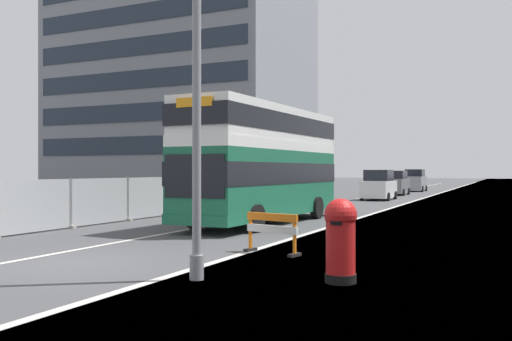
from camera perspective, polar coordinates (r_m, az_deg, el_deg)
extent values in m
cube|color=#424244|center=(14.16, -18.38, -9.18)|extent=(140.00, 280.00, 0.10)
cube|color=#B2AFA8|center=(12.28, -7.79, -10.39)|extent=(0.24, 196.00, 0.01)
cube|color=silver|center=(15.17, -22.35, -8.38)|extent=(0.16, 168.00, 0.01)
cube|color=#196042|center=(23.15, 0.79, -1.27)|extent=(2.85, 10.58, 2.66)
cube|color=white|center=(23.16, 0.79, 2.52)|extent=(2.85, 10.58, 0.40)
cube|color=white|center=(23.22, 0.79, 4.72)|extent=(2.82, 10.47, 1.38)
cube|color=black|center=(23.14, 0.79, -0.28)|extent=(2.88, 10.68, 0.85)
cube|color=black|center=(23.22, 0.79, 4.72)|extent=(2.87, 10.63, 0.76)
cube|color=black|center=(18.54, -6.38, -0.58)|extent=(2.36, 0.12, 1.46)
cube|color=orange|center=(18.68, -6.38, 7.02)|extent=(1.41, 0.10, 0.32)
cube|color=#196042|center=(23.20, 0.79, -4.11)|extent=(2.88, 10.68, 0.36)
cylinder|color=black|center=(21.00, -6.30, -4.63)|extent=(0.33, 1.01, 1.00)
cylinder|color=black|center=(19.73, -0.02, -4.94)|extent=(0.33, 1.01, 1.00)
cylinder|color=black|center=(26.36, 1.03, -3.67)|extent=(0.33, 1.01, 1.00)
cylinder|color=black|center=(25.35, 6.28, -3.82)|extent=(0.33, 1.01, 1.00)
cylinder|color=gray|center=(11.48, -6.12, 11.07)|extent=(0.18, 0.18, 8.83)
cylinder|color=gray|center=(11.44, -6.12, -9.87)|extent=(0.29, 0.29, 0.50)
cylinder|color=black|center=(11.25, 8.69, -10.88)|extent=(0.63, 0.63, 0.18)
cylinder|color=red|center=(11.14, 8.69, -7.50)|extent=(0.58, 0.58, 1.16)
sphere|color=red|center=(11.08, 8.69, -4.53)|extent=(0.65, 0.65, 0.65)
cube|color=black|center=(10.80, 8.24, -5.39)|extent=(0.22, 0.03, 0.07)
cube|color=orange|center=(14.71, 1.64, -4.81)|extent=(1.60, 0.46, 0.20)
cube|color=white|center=(14.74, 1.64, -6.05)|extent=(1.60, 0.46, 0.20)
cube|color=orange|center=(15.21, -0.58, -6.49)|extent=(0.08, 0.08, 0.97)
cube|color=black|center=(15.27, -0.58, -8.15)|extent=(0.24, 0.46, 0.08)
cube|color=orange|center=(14.33, 3.99, -6.89)|extent=(0.08, 0.08, 0.97)
cube|color=black|center=(14.39, 3.99, -8.66)|extent=(0.24, 0.46, 0.08)
cube|color=#A8AAAD|center=(20.94, -21.77, -3.38)|extent=(0.04, 3.26, 1.83)
cube|color=#A8AAAD|center=(23.39, -15.66, -3.01)|extent=(0.04, 3.26, 1.83)
cube|color=#A8AAAD|center=(26.05, -10.75, -2.70)|extent=(0.04, 3.26, 1.83)
cube|color=#A8AAAD|center=(28.87, -6.78, -2.42)|extent=(0.04, 3.26, 1.83)
cylinder|color=#939699|center=(22.13, -18.54, -3.19)|extent=(0.06, 0.06, 1.93)
cube|color=gray|center=(22.20, -18.54, -5.52)|extent=(0.44, 0.20, 0.12)
cylinder|color=#939699|center=(24.70, -13.07, -2.85)|extent=(0.06, 0.06, 1.93)
cube|color=gray|center=(24.76, -13.07, -4.94)|extent=(0.44, 0.20, 0.12)
cylinder|color=#939699|center=(27.44, -8.66, -2.55)|extent=(0.06, 0.06, 1.93)
cube|color=gray|center=(27.50, -8.66, -4.44)|extent=(0.44, 0.20, 0.12)
cylinder|color=#939699|center=(30.32, -5.08, -2.30)|extent=(0.06, 0.06, 1.93)
cube|color=gray|center=(30.37, -5.08, -4.01)|extent=(0.44, 0.20, 0.12)
cube|color=silver|center=(41.94, 12.51, -1.88)|extent=(1.90, 4.12, 1.22)
cube|color=black|center=(41.92, 12.51, -0.49)|extent=(1.75, 2.27, 0.81)
cylinder|color=black|center=(43.01, 14.11, -2.49)|extent=(0.20, 0.60, 0.60)
cylinder|color=black|center=(43.42, 11.65, -2.46)|extent=(0.20, 0.60, 0.60)
cylinder|color=black|center=(40.51, 13.42, -2.64)|extent=(0.20, 0.60, 0.60)
cylinder|color=black|center=(40.94, 10.81, -2.62)|extent=(0.20, 0.60, 0.60)
cube|color=slate|center=(50.40, 14.14, -1.53)|extent=(1.83, 4.19, 1.25)
cube|color=black|center=(50.38, 14.14, -0.42)|extent=(1.68, 2.31, 0.71)
cylinder|color=black|center=(51.53, 15.42, -2.06)|extent=(0.20, 0.60, 0.60)
cylinder|color=black|center=(51.87, 13.43, -2.05)|extent=(0.20, 0.60, 0.60)
cylinder|color=black|center=(48.97, 14.90, -2.17)|extent=(0.20, 0.60, 0.60)
cylinder|color=black|center=(49.33, 12.81, -2.16)|extent=(0.20, 0.60, 0.60)
cube|color=gray|center=(59.28, 16.03, -1.24)|extent=(1.83, 3.95, 1.35)
cube|color=black|center=(59.26, 16.03, -0.24)|extent=(1.68, 2.17, 0.73)
cylinder|color=black|center=(60.36, 17.07, -1.75)|extent=(0.20, 0.60, 0.60)
cylinder|color=black|center=(60.65, 15.36, -1.74)|extent=(0.20, 0.60, 0.60)
cylinder|color=black|center=(57.95, 16.73, -1.83)|extent=(0.20, 0.60, 0.60)
cylinder|color=black|center=(58.24, 14.95, -1.81)|extent=(0.20, 0.60, 0.60)
cylinder|color=#4C3D2D|center=(42.66, -4.59, -0.32)|extent=(0.41, 0.41, 3.85)
cylinder|color=#4C3D2D|center=(42.35, -4.06, 0.96)|extent=(1.14, 0.37, 0.92)
cylinder|color=#4C3D2D|center=(42.92, -3.98, 1.65)|extent=(0.80, 1.12, 1.65)
cylinder|color=#4C3D2D|center=(43.41, -4.94, 1.91)|extent=(1.41, 1.22, 1.79)
cylinder|color=#4C3D2D|center=(42.47, -5.28, 2.24)|extent=(0.89, 1.10, 1.65)
cylinder|color=#4C3D2D|center=(41.83, -4.57, 1.03)|extent=(1.09, 1.64, 1.41)
cylinder|color=#4C3D2D|center=(49.86, -5.02, 0.08)|extent=(0.37, 0.37, 4.45)
cylinder|color=#4C3D2D|center=(49.65, -4.54, 1.61)|extent=(1.04, 0.17, 0.95)
cylinder|color=#4C3D2D|center=(50.23, -4.47, 2.83)|extent=(0.69, 1.19, 1.23)
cylinder|color=#4C3D2D|center=(50.49, -4.91, 2.27)|extent=(0.59, 1.26, 0.99)
cylinder|color=#4C3D2D|center=(50.42, -5.54, 2.15)|extent=(1.51, 0.66, 1.73)
cylinder|color=#4C3D2D|center=(49.87, -5.58, 1.91)|extent=(0.97, 0.67, 1.25)
cylinder|color=#4C3D2D|center=(49.32, -5.51, 1.53)|extent=(0.32, 1.49, 1.17)
cylinder|color=#4C3D2D|center=(49.50, -5.00, 1.58)|extent=(0.64, 0.84, 1.09)
cube|color=gray|center=(61.33, -7.55, 9.73)|extent=(25.17, 16.32, 25.02)
cube|color=#232D3D|center=(53.81, -12.28, 2.54)|extent=(23.66, 0.08, 1.75)
cube|color=#232D3D|center=(54.03, -12.28, 5.85)|extent=(23.66, 0.08, 1.75)
cube|color=#232D3D|center=(54.43, -12.28, 9.13)|extent=(23.66, 0.08, 1.75)
cube|color=#232D3D|center=(55.01, -12.28, 12.35)|extent=(23.66, 0.08, 1.75)
cube|color=#232D3D|center=(55.76, -12.28, 15.49)|extent=(23.66, 0.08, 1.75)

